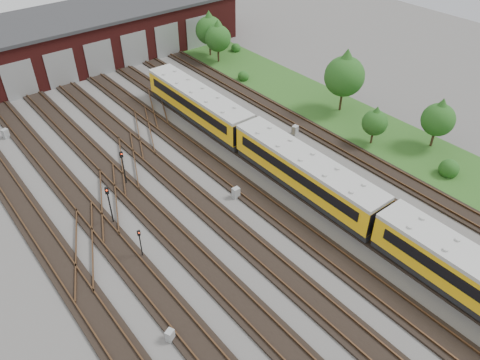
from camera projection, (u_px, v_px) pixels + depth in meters
ground at (256, 223)px, 37.75m from camera, size 120.00×120.00×0.00m
track_network at (250, 219)px, 37.97m from camera, size 30.40×70.00×0.33m
maintenance_shed at (56, 43)px, 60.59m from camera, size 51.00×12.50×6.35m
grass_verge at (325, 107)px, 53.48m from camera, size 8.00×55.00×0.05m
metro_train at (305, 172)px, 39.95m from camera, size 2.97×47.66×3.23m
signal_mast_0 at (109, 201)px, 36.36m from camera, size 0.33×0.32×3.64m
signal_mast_1 at (140, 240)px, 33.79m from camera, size 0.24×0.23×2.64m
signal_mast_2 at (123, 164)px, 40.56m from camera, size 0.28×0.27×3.46m
signal_mast_3 at (225, 112)px, 48.56m from camera, size 0.25×0.24×3.02m
relay_cabinet_0 at (170, 335)px, 28.93m from camera, size 0.65×0.60×0.87m
relay_cabinet_1 at (5, 134)px, 47.87m from camera, size 0.72×0.66×0.98m
relay_cabinet_2 at (236, 193)px, 40.12m from camera, size 0.61×0.51×0.98m
relay_cabinet_3 at (171, 88)px, 56.31m from camera, size 0.62×0.53×0.97m
relay_cabinet_4 at (295, 130)px, 48.40m from camera, size 0.69×0.61×1.00m
tree_0 at (209, 27)px, 63.12m from camera, size 3.76×3.76×6.23m
tree_1 at (218, 35)px, 61.57m from camera, size 3.44×3.44×5.70m
tree_2 at (345, 72)px, 50.04m from camera, size 4.36×4.36×7.22m
tree_3 at (375, 120)px, 45.69m from camera, size 2.53×2.53×4.20m
tree_4 at (439, 116)px, 44.82m from camera, size 3.22×3.22×5.33m
bush_0 at (450, 166)px, 42.52m from camera, size 1.81×1.81×1.81m
bush_1 at (243, 75)px, 58.74m from camera, size 1.39×1.39×1.39m
bush_2 at (236, 47)px, 66.33m from camera, size 1.33×1.33×1.33m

